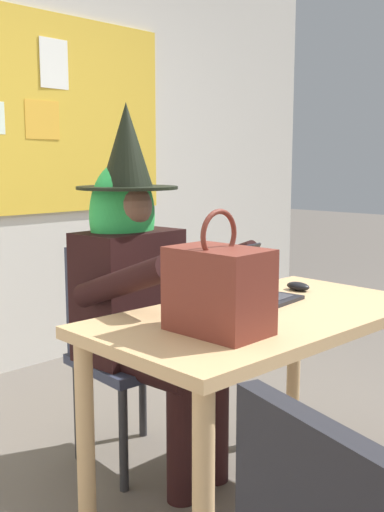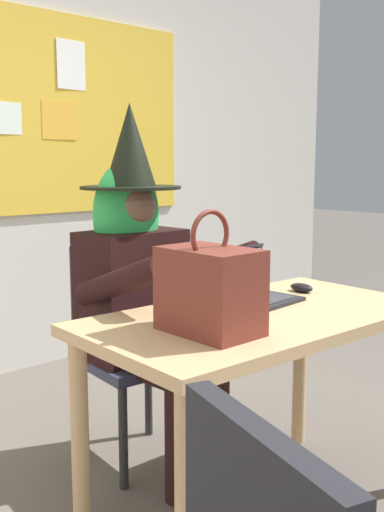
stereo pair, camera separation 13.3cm
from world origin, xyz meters
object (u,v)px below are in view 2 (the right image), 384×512
Objects in this scene: person_costumed at (142,274)px; computer_mouse at (302,288)px; laptop at (246,290)px; desk_main at (259,343)px; chair_at_desk at (126,338)px; handbag at (210,289)px.

person_costumed is 14.37× the size of computer_mouse.
laptop is (0.16, -0.43, -0.02)m from person_costumed.
laptop reaches higher than computer_mouse.
computer_mouse reaches higher than desk_main.
computer_mouse is (0.45, -0.58, 0.25)m from chair_at_desk.
chair_at_desk is 0.77m from computer_mouse.
laptop is 0.95× the size of handbag.
chair_at_desk is at bearing 100.98° from laptop.
laptop is (0.09, 0.15, 0.15)m from desk_main.
computer_mouse is (0.38, 0.11, 0.12)m from desk_main.
handbag is at bearing -163.47° from computer_mouse.
desk_main is 0.60m from person_costumed.
desk_main is 0.85× the size of person_costumed.
handbag is at bearing -22.93° from person_costumed.
handbag reaches higher than desk_main.
chair_at_desk is 2.55× the size of laptop.
laptop is at bearing 176.04° from computer_mouse.
person_costumed is at bearing 3.24° from chair_at_desk.
chair_at_desk is (-0.06, 0.69, -0.12)m from desk_main.
person_costumed is 4.17× the size of laptop.
person_costumed is at bearing 137.11° from computer_mouse.
desk_main is 1.39× the size of chair_at_desk.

